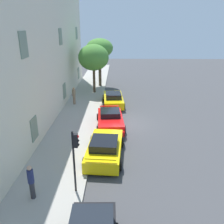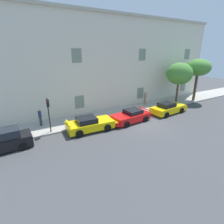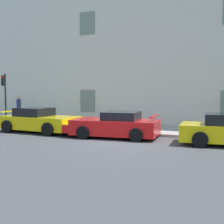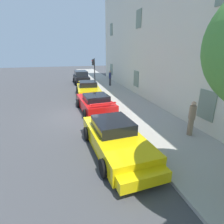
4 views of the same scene
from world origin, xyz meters
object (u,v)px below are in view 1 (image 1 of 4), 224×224
object	(u,v)px
tree_midblock	(94,58)
traffic_light	(75,152)
sportscar_red_lead	(105,147)
sportscar_white_middle	(113,99)
tree_near_kerb	(100,49)
sportscar_yellow_flank	(110,121)
pedestrian_admiring	(74,96)
pedestrian_strolling	(31,181)

from	to	relation	value
tree_midblock	traffic_light	size ratio (longest dim) A/B	1.75
sportscar_red_lead	traffic_light	xyz separation A→B (m)	(-3.62, 1.21, 1.76)
sportscar_white_middle	tree_near_kerb	distance (m)	8.91
sportscar_yellow_flank	tree_midblock	world-z (taller)	tree_midblock
sportscar_white_middle	pedestrian_admiring	size ratio (longest dim) A/B	2.92
pedestrian_strolling	sportscar_white_middle	bearing A→B (deg)	-13.77
sportscar_white_middle	traffic_light	bearing A→B (deg)	173.77
sportscar_red_lead	tree_near_kerb	distance (m)	18.47
sportscar_yellow_flank	pedestrian_admiring	bearing A→B (deg)	35.30
traffic_light	sportscar_yellow_flank	bearing A→B (deg)	-9.99
tree_near_kerb	sportscar_red_lead	bearing A→B (deg)	-174.95
tree_near_kerb	pedestrian_admiring	xyz separation A→B (m)	(-7.95, 2.14, -3.95)
sportscar_yellow_flank	pedestrian_admiring	size ratio (longest dim) A/B	2.68
traffic_light	tree_near_kerb	bearing A→B (deg)	0.99
sportscar_red_lead	sportscar_white_middle	distance (m)	10.38
pedestrian_strolling	sportscar_red_lead	bearing A→B (deg)	-37.94
sportscar_yellow_flank	tree_midblock	bearing A→B (deg)	12.57
sportscar_red_lead	tree_midblock	size ratio (longest dim) A/B	0.88
sportscar_red_lead	tree_midblock	world-z (taller)	tree_midblock
tree_midblock	sportscar_yellow_flank	bearing A→B (deg)	-167.43
traffic_light	pedestrian_admiring	size ratio (longest dim) A/B	1.84
tree_midblock	tree_near_kerb	bearing A→B (deg)	-7.88
pedestrian_admiring	tree_midblock	bearing A→B (deg)	-20.08
sportscar_yellow_flank	sportscar_white_middle	bearing A→B (deg)	-1.10
sportscar_white_middle	pedestrian_strolling	distance (m)	14.97
pedestrian_strolling	pedestrian_admiring	bearing A→B (deg)	1.91
sportscar_red_lead	pedestrian_admiring	distance (m)	10.61
pedestrian_admiring	pedestrian_strolling	size ratio (longest dim) A/B	0.99
sportscar_yellow_flank	pedestrian_strolling	size ratio (longest dim) A/B	2.67
sportscar_yellow_flank	traffic_light	bearing A→B (deg)	170.01
sportscar_red_lead	pedestrian_strolling	world-z (taller)	pedestrian_strolling
sportscar_red_lead	pedestrian_strolling	xyz separation A→B (m)	(-4.16, 3.25, 0.46)
sportscar_red_lead	sportscar_yellow_flank	world-z (taller)	sportscar_red_lead
sportscar_white_middle	traffic_light	world-z (taller)	traffic_light
sportscar_yellow_flank	traffic_light	xyz separation A→B (m)	(-8.01, 1.41, 1.79)
sportscar_yellow_flank	traffic_light	size ratio (longest dim) A/B	1.46
tree_midblock	pedestrian_admiring	distance (m)	5.84
sportscar_white_middle	tree_near_kerb	xyz separation A→B (m)	(7.50, 1.90, 4.41)
sportscar_yellow_flank	traffic_light	distance (m)	8.33
tree_midblock	pedestrian_strolling	xyz separation A→B (m)	(-18.65, 1.20, -3.23)
sportscar_yellow_flank	sportscar_white_middle	world-z (taller)	sportscar_white_middle
sportscar_red_lead	traffic_light	world-z (taller)	traffic_light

